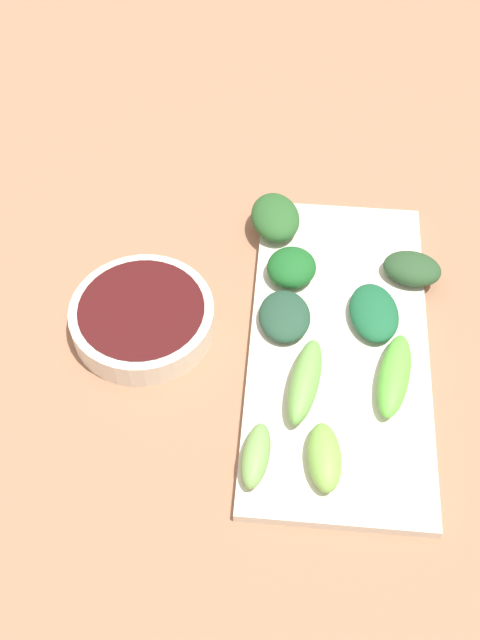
# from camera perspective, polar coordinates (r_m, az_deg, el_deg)

# --- Properties ---
(tabletop) EXTENTS (2.10, 2.10, 0.02)m
(tabletop) POSITION_cam_1_polar(r_m,az_deg,el_deg) (0.79, 2.02, -1.02)
(tabletop) COLOR #93694C
(tabletop) RESTS_ON ground
(sauce_bowl) EXTENTS (0.15, 0.15, 0.03)m
(sauce_bowl) POSITION_cam_1_polar(r_m,az_deg,el_deg) (0.77, -7.39, 0.22)
(sauce_bowl) COLOR silver
(sauce_bowl) RESTS_ON tabletop
(serving_plate) EXTENTS (0.18, 0.38, 0.01)m
(serving_plate) POSITION_cam_1_polar(r_m,az_deg,el_deg) (0.76, 7.46, -1.88)
(serving_plate) COLOR silver
(serving_plate) RESTS_ON tabletop
(broccoli_stalk_0) EXTENTS (0.04, 0.10, 0.03)m
(broccoli_stalk_0) POSITION_cam_1_polar(r_m,az_deg,el_deg) (0.71, 4.93, -4.62)
(broccoli_stalk_0) COLOR #6AA64B
(broccoli_stalk_0) RESTS_ON serving_plate
(broccoli_leafy_1) EXTENTS (0.06, 0.07, 0.02)m
(broccoli_leafy_1) POSITION_cam_1_polar(r_m,az_deg,el_deg) (0.76, 3.39, 0.22)
(broccoli_leafy_1) COLOR #214531
(broccoli_leafy_1) RESTS_ON serving_plate
(broccoli_stalk_2) EXTENTS (0.05, 0.10, 0.02)m
(broccoli_stalk_2) POSITION_cam_1_polar(r_m,az_deg,el_deg) (0.73, 11.60, -4.12)
(broccoli_stalk_2) COLOR #5DB93E
(broccoli_stalk_2) RESTS_ON serving_plate
(broccoli_leafy_3) EXTENTS (0.07, 0.07, 0.03)m
(broccoli_leafy_3) POSITION_cam_1_polar(r_m,az_deg,el_deg) (0.80, 3.92, 3.99)
(broccoli_leafy_3) COLOR #1A5C23
(broccoli_leafy_3) RESTS_ON serving_plate
(broccoli_leafy_4) EXTENTS (0.06, 0.08, 0.02)m
(broccoli_leafy_4) POSITION_cam_1_polar(r_m,az_deg,el_deg) (0.77, 10.10, 0.55)
(broccoli_leafy_4) COLOR #195B34
(broccoli_leafy_4) RESTS_ON serving_plate
(broccoli_stalk_5) EXTENTS (0.04, 0.07, 0.02)m
(broccoli_stalk_5) POSITION_cam_1_polar(r_m,az_deg,el_deg) (0.68, 6.40, -10.27)
(broccoli_stalk_5) COLOR #75AC45
(broccoli_stalk_5) RESTS_ON serving_plate
(broccoli_leafy_6) EXTENTS (0.07, 0.08, 0.03)m
(broccoli_leafy_6) POSITION_cam_1_polar(r_m,az_deg,el_deg) (0.84, 2.82, 7.76)
(broccoli_leafy_6) COLOR #275926
(broccoli_leafy_6) RESTS_ON serving_plate
(broccoli_stalk_7) EXTENTS (0.03, 0.07, 0.02)m
(broccoli_stalk_7) POSITION_cam_1_polar(r_m,az_deg,el_deg) (0.68, 1.25, -10.21)
(broccoli_stalk_7) COLOR #70A350
(broccoli_stalk_7) RESTS_ON serving_plate
(broccoli_leafy_8) EXTENTS (0.07, 0.05, 0.02)m
(broccoli_leafy_8) POSITION_cam_1_polar(r_m,az_deg,el_deg) (0.82, 12.89, 3.82)
(broccoli_leafy_8) COLOR #284928
(broccoli_leafy_8) RESTS_ON serving_plate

